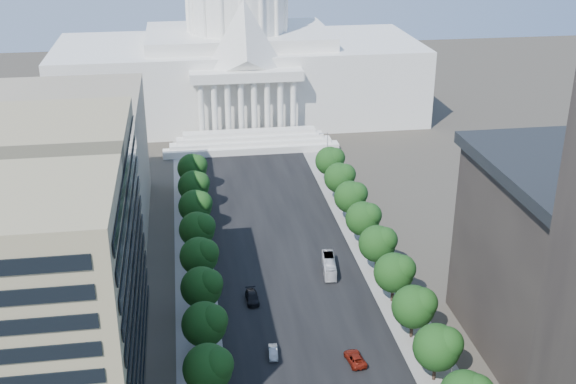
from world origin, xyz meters
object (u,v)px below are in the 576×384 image
car_red (355,358)px  city_bus (329,265)px  car_silver (273,352)px  car_dark_b (252,297)px

car_red → city_bus: size_ratio=0.55×
car_red → city_bus: (1.87, 30.71, 0.64)m
car_silver → car_dark_b: car_dark_b is taller
car_silver → car_red: (13.25, -3.82, 0.07)m
car_silver → car_red: 13.79m
car_silver → city_bus: city_bus is taller
car_silver → car_dark_b: bearing=99.7°
car_red → city_bus: bearing=-101.4°
car_dark_b → city_bus: bearing=26.9°
city_bus → car_red: bearing=-86.2°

